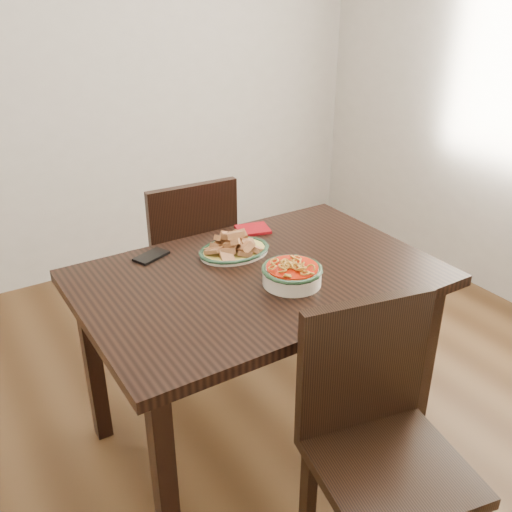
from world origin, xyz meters
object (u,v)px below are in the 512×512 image
chair_far (187,256)px  fish_plate (234,243)px  noodle_bowl (292,272)px  dining_table (259,295)px  smartphone (151,256)px  chair_near (377,431)px

chair_far → fish_plate: 0.62m
chair_far → fish_plate: size_ratio=3.25×
noodle_bowl → fish_plate: bearing=99.1°
dining_table → noodle_bowl: 0.19m
fish_plate → smartphone: 0.32m
fish_plate → noodle_bowl: (0.05, -0.31, -0.00)m
chair_far → noodle_bowl: 0.90m
chair_far → smartphone: size_ratio=6.77×
chair_far → fish_plate: (-0.05, -0.54, 0.30)m
dining_table → smartphone: bearing=130.5°
noodle_bowl → smartphone: 0.56m
chair_near → smartphone: 1.03m
dining_table → fish_plate: (0.01, 0.19, 0.14)m
chair_far → smartphone: bearing=53.7°
noodle_bowl → smartphone: noodle_bowl is taller
chair_near → fish_plate: bearing=102.2°
chair_near → fish_plate: 0.87m
dining_table → fish_plate: bearing=88.2°
dining_table → chair_far: 0.75m
chair_near → noodle_bowl: bearing=97.0°
dining_table → smartphone: (-0.28, 0.32, 0.10)m
fish_plate → dining_table: bearing=-91.8°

